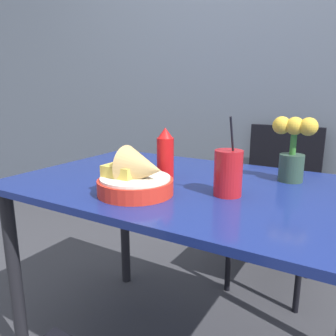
# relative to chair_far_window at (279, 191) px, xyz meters

# --- Properties ---
(wall_window) EXTENTS (7.00, 0.06, 2.60)m
(wall_window) POSITION_rel_chair_far_window_xyz_m (-0.17, 0.19, 0.77)
(wall_window) COLOR slate
(wall_window) RESTS_ON ground_plane
(dining_table) EXTENTS (1.23, 0.80, 0.76)m
(dining_table) POSITION_rel_chair_far_window_xyz_m (-0.17, -0.82, 0.13)
(dining_table) COLOR navy
(dining_table) RESTS_ON ground_plane
(chair_far_window) EXTENTS (0.40, 0.40, 0.89)m
(chair_far_window) POSITION_rel_chair_far_window_xyz_m (0.00, 0.00, 0.00)
(chair_far_window) COLOR black
(chair_far_window) RESTS_ON ground_plane
(food_basket) EXTENTS (0.24, 0.24, 0.15)m
(food_basket) POSITION_rel_chair_far_window_xyz_m (-0.23, -1.03, 0.28)
(food_basket) COLOR red
(food_basket) RESTS_ON dining_table
(ketchup_bottle) EXTENTS (0.06, 0.06, 0.19)m
(ketchup_bottle) POSITION_rel_chair_far_window_xyz_m (-0.25, -0.81, 0.32)
(ketchup_bottle) COLOR red
(ketchup_bottle) RESTS_ON dining_table
(drink_cup) EXTENTS (0.09, 0.09, 0.25)m
(drink_cup) POSITION_rel_chair_far_window_xyz_m (0.02, -0.89, 0.30)
(drink_cup) COLOR red
(drink_cup) RESTS_ON dining_table
(flower_vase) EXTENTS (0.15, 0.09, 0.23)m
(flower_vase) POSITION_rel_chair_far_window_xyz_m (0.16, -0.62, 0.36)
(flower_vase) COLOR #2D4738
(flower_vase) RESTS_ON dining_table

